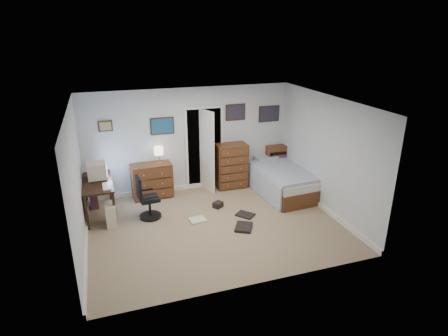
# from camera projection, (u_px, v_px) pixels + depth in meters

# --- Properties ---
(floor) EXTENTS (5.00, 4.00, 0.02)m
(floor) POSITION_uv_depth(u_px,v_px,m) (215.00, 225.00, 7.66)
(floor) COLOR tan
(floor) RESTS_ON ground
(computer_desk) EXTENTS (0.65, 1.33, 0.76)m
(computer_desk) POSITION_uv_depth(u_px,v_px,m) (93.00, 190.00, 7.86)
(computer_desk) COLOR black
(computer_desk) RESTS_ON floor
(crt_monitor) EXTENTS (0.40, 0.38, 0.36)m
(crt_monitor) POSITION_uv_depth(u_px,v_px,m) (97.00, 171.00, 7.90)
(crt_monitor) COLOR beige
(crt_monitor) RESTS_ON computer_desk
(keyboard) EXTENTS (0.16, 0.41, 0.02)m
(keyboard) POSITION_uv_depth(u_px,v_px,m) (106.00, 186.00, 7.57)
(keyboard) COLOR beige
(keyboard) RESTS_ON computer_desk
(pc_tower) EXTENTS (0.22, 0.43, 0.45)m
(pc_tower) POSITION_uv_depth(u_px,v_px,m) (111.00, 214.00, 7.59)
(pc_tower) COLOR beige
(pc_tower) RESTS_ON floor
(office_chair) EXTENTS (0.50, 0.50, 0.95)m
(office_chair) POSITION_uv_depth(u_px,v_px,m) (147.00, 202.00, 7.81)
(office_chair) COLOR black
(office_chair) RESTS_ON floor
(media_stack) EXTENTS (0.17, 0.17, 0.83)m
(media_stack) POSITION_uv_depth(u_px,v_px,m) (93.00, 191.00, 8.21)
(media_stack) COLOR maroon
(media_stack) RESTS_ON floor
(low_dresser) EXTENTS (0.95, 0.52, 0.82)m
(low_dresser) POSITION_uv_depth(u_px,v_px,m) (152.00, 181.00, 8.79)
(low_dresser) COLOR brown
(low_dresser) RESTS_ON floor
(table_lamp) EXTENTS (0.22, 0.22, 0.40)m
(table_lamp) POSITION_uv_depth(u_px,v_px,m) (159.00, 151.00, 8.60)
(table_lamp) COLOR gold
(table_lamp) RESTS_ON low_dresser
(doorway) EXTENTS (0.96, 1.12, 2.05)m
(doorway) POSITION_uv_depth(u_px,v_px,m) (201.00, 145.00, 9.42)
(doorway) COLOR black
(doorway) RESTS_ON floor
(tall_dresser) EXTENTS (0.77, 0.47, 1.12)m
(tall_dresser) POSITION_uv_depth(u_px,v_px,m) (231.00, 166.00, 9.30)
(tall_dresser) COLOR brown
(tall_dresser) RESTS_ON floor
(headboard_bookcase) EXTENTS (1.03, 0.30, 0.92)m
(headboard_bookcase) POSITION_uv_depth(u_px,v_px,m) (285.00, 161.00, 9.87)
(headboard_bookcase) COLOR brown
(headboard_bookcase) RESTS_ON floor
(bed) EXTENTS (1.23, 2.13, 0.68)m
(bed) POSITION_uv_depth(u_px,v_px,m) (280.00, 180.00, 9.08)
(bed) COLOR brown
(bed) RESTS_ON floor
(wall_posters) EXTENTS (4.38, 0.04, 0.60)m
(wall_posters) POSITION_uv_depth(u_px,v_px,m) (213.00, 118.00, 8.96)
(wall_posters) COLOR #331E11
(wall_posters) RESTS_ON floor
(floor_clutter) EXTENTS (1.43, 1.44, 0.13)m
(floor_clutter) POSITION_uv_depth(u_px,v_px,m) (228.00, 218.00, 7.86)
(floor_clutter) COLOR black
(floor_clutter) RESTS_ON floor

